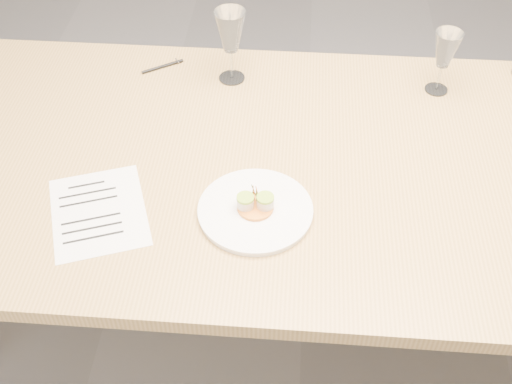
# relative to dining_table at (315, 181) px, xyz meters

# --- Properties ---
(ground) EXTENTS (7.00, 7.00, 0.00)m
(ground) POSITION_rel_dining_table_xyz_m (0.00, 0.00, -0.68)
(ground) COLOR slate
(ground) RESTS_ON ground
(dining_table) EXTENTS (2.40, 1.00, 0.75)m
(dining_table) POSITION_rel_dining_table_xyz_m (0.00, 0.00, 0.00)
(dining_table) COLOR tan
(dining_table) RESTS_ON ground
(dinner_plate) EXTENTS (0.27, 0.27, 0.07)m
(dinner_plate) POSITION_rel_dining_table_xyz_m (-0.14, -0.19, 0.08)
(dinner_plate) COLOR white
(dinner_plate) RESTS_ON dining_table
(recipe_sheet) EXTENTS (0.30, 0.33, 0.00)m
(recipe_sheet) POSITION_rel_dining_table_xyz_m (-0.51, -0.21, 0.07)
(recipe_sheet) COLOR white
(recipe_sheet) RESTS_ON dining_table
(ballpoint_pen) EXTENTS (0.12, 0.08, 0.01)m
(ballpoint_pen) POSITION_rel_dining_table_xyz_m (-0.46, 0.38, 0.07)
(ballpoint_pen) COLOR black
(ballpoint_pen) RESTS_ON dining_table
(wine_glass_0) EXTENTS (0.09, 0.09, 0.22)m
(wine_glass_0) POSITION_rel_dining_table_xyz_m (-0.25, 0.35, 0.22)
(wine_glass_0) COLOR white
(wine_glass_0) RESTS_ON dining_table
(wine_glass_1) EXTENTS (0.08, 0.08, 0.19)m
(wine_glass_1) POSITION_rel_dining_table_xyz_m (0.34, 0.33, 0.20)
(wine_glass_1) COLOR white
(wine_glass_1) RESTS_ON dining_table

